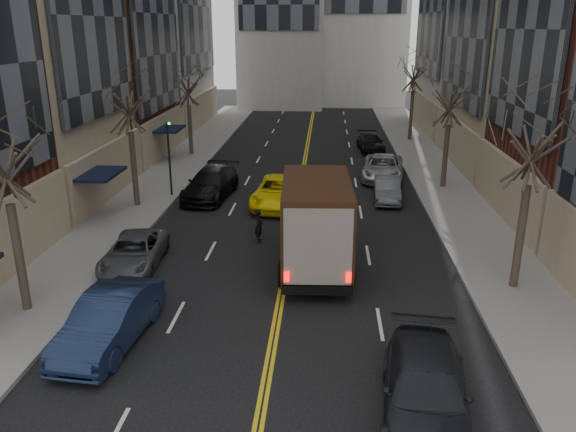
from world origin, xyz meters
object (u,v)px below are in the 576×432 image
(ups_truck, at_px, (316,223))
(observer_sedan, at_px, (425,391))
(pedestrian, at_px, (259,226))
(taxi, at_px, (279,192))

(ups_truck, bearing_deg, observer_sedan, -74.68)
(ups_truck, distance_m, pedestrian, 3.96)
(taxi, relative_size, pedestrian, 3.57)
(pedestrian, bearing_deg, taxi, -13.60)
(ups_truck, distance_m, observer_sedan, 9.85)
(ups_truck, xyz_separation_m, pedestrian, (-2.67, 2.68, -1.16))
(taxi, bearing_deg, pedestrian, -89.73)
(taxi, height_order, pedestrian, pedestrian)
(observer_sedan, height_order, taxi, observer_sedan)
(taxi, distance_m, pedestrian, 5.69)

